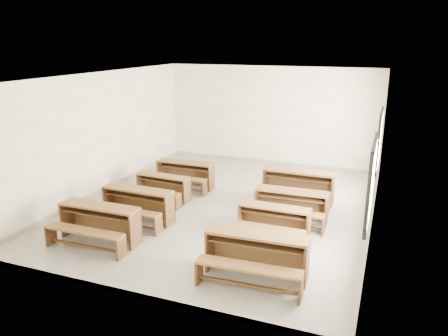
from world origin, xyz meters
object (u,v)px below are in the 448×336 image
at_px(desk_set_1, 137,203).
at_px(desk_set_3, 185,173).
at_px(desk_set_4, 256,253).
at_px(desk_set_6, 291,204).
at_px(desk_set_2, 162,186).
at_px(desk_set_5, 274,220).
at_px(desk_set_7, 298,184).
at_px(desk_set_0, 99,221).

relative_size(desk_set_1, desk_set_3, 1.05).
height_order(desk_set_3, desk_set_4, desk_set_4).
bearing_deg(desk_set_6, desk_set_2, 174.88).
bearing_deg(desk_set_5, desk_set_4, -85.46).
height_order(desk_set_4, desk_set_5, desk_set_4).
bearing_deg(desk_set_7, desk_set_1, -140.07).
distance_m(desk_set_6, desk_set_7, 1.35).
bearing_deg(desk_set_3, desk_set_2, -95.25).
distance_m(desk_set_2, desk_set_7, 3.47).
relative_size(desk_set_1, desk_set_5, 1.14).
distance_m(desk_set_2, desk_set_6, 3.41).
distance_m(desk_set_2, desk_set_5, 3.45).
height_order(desk_set_3, desk_set_5, desk_set_3).
bearing_deg(desk_set_1, desk_set_6, 21.81).
relative_size(desk_set_0, desk_set_5, 1.15).
bearing_deg(desk_set_0, desk_set_1, 82.41).
relative_size(desk_set_2, desk_set_5, 1.00).
bearing_deg(desk_set_0, desk_set_7, 48.41).
height_order(desk_set_0, desk_set_5, desk_set_0).
bearing_deg(desk_set_5, desk_set_1, -174.77).
height_order(desk_set_0, desk_set_1, desk_set_0).
bearing_deg(desk_set_2, desk_set_7, 22.97).
relative_size(desk_set_3, desk_set_7, 0.90).
xyz_separation_m(desk_set_5, desk_set_7, (0.03, 2.28, 0.08)).
relative_size(desk_set_4, desk_set_6, 1.09).
distance_m(desk_set_5, desk_set_6, 0.94).
height_order(desk_set_1, desk_set_7, desk_set_7).
relative_size(desk_set_3, desk_set_4, 0.90).
bearing_deg(desk_set_7, desk_set_4, -87.61).
relative_size(desk_set_2, desk_set_6, 0.90).
bearing_deg(desk_set_7, desk_set_6, -83.97).
xyz_separation_m(desk_set_1, desk_set_3, (-0.03, 2.53, -0.02)).
bearing_deg(desk_set_1, desk_set_7, 40.51).
bearing_deg(desk_set_2, desk_set_6, 0.41).
relative_size(desk_set_1, desk_set_4, 0.94).
bearing_deg(desk_set_3, desk_set_6, -22.16).
bearing_deg(desk_set_4, desk_set_7, 88.98).
bearing_deg(desk_set_6, desk_set_1, -161.28).
bearing_deg(desk_set_3, desk_set_1, -89.60).
bearing_deg(desk_set_4, desk_set_3, 127.47).
bearing_deg(desk_set_7, desk_set_5, -89.78).
bearing_deg(desk_set_5, desk_set_0, -155.58).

